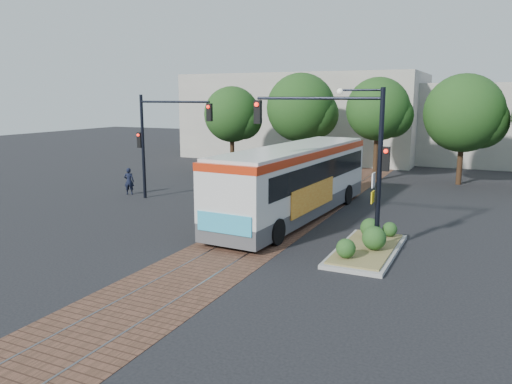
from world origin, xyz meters
TOP-DOWN VIEW (x-y plane):
  - ground at (0.00, 0.00)m, footprint 120.00×120.00m
  - trackbed at (0.00, 4.00)m, footprint 3.60×40.00m
  - tree_row at (1.21, 16.42)m, footprint 26.40×5.60m
  - warehouses at (-0.53, 28.75)m, footprint 40.00×13.00m
  - city_bus at (0.25, 3.28)m, footprint 3.56×13.29m
  - traffic_island at (4.82, -0.90)m, footprint 2.20×5.20m
  - signal_pole_main at (3.86, -0.81)m, footprint 5.49×0.46m
  - signal_pole_left at (-8.37, 4.00)m, footprint 4.99×0.34m
  - officer at (-11.00, 4.42)m, footprint 0.71×0.61m
  - parked_car at (-8.36, 11.75)m, footprint 4.65×2.88m

SIDE VIEW (x-z plane):
  - ground at x=0.00m, z-range 0.00..0.00m
  - trackbed at x=0.00m, z-range 0.00..0.02m
  - traffic_island at x=4.82m, z-range -0.24..0.89m
  - parked_car at x=-8.36m, z-range 0.00..1.26m
  - officer at x=-11.00m, z-range 0.00..1.64m
  - city_bus at x=0.25m, z-range 0.20..3.72m
  - warehouses at x=-0.53m, z-range -0.19..7.81m
  - signal_pole_left at x=-8.37m, z-range 0.86..6.86m
  - signal_pole_main at x=3.86m, z-range 1.16..7.16m
  - tree_row at x=1.21m, z-range 1.01..8.69m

